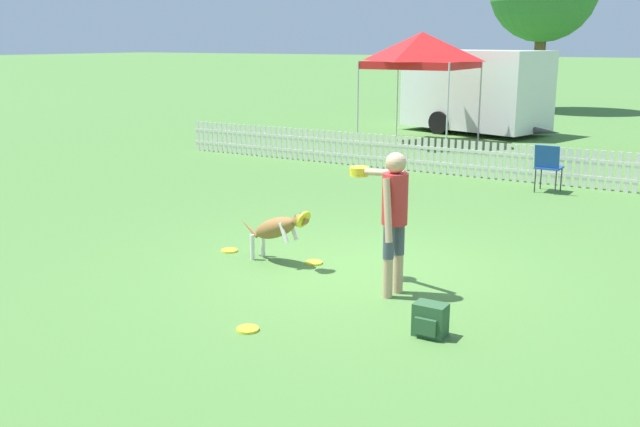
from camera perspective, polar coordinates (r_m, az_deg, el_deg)
name	(u,v)px	position (r m, az deg, el deg)	size (l,w,h in m)	color
ground_plane	(363,271)	(8.72, 3.43, -4.65)	(240.00, 240.00, 0.00)	#4C7A38
handler_person	(392,206)	(7.72, 5.76, 0.57)	(0.89, 0.77, 1.59)	tan
leaping_dog	(277,228)	(8.91, -3.48, -1.18)	(1.18, 0.40, 0.75)	olive
frisbee_near_handler	(248,329)	(7.04, -5.80, -9.19)	(0.22, 0.22, 0.02)	yellow
frisbee_near_dog	(314,263)	(9.00, -0.50, -3.95)	(0.22, 0.22, 0.02)	yellow
frisbee_midfield	(229,250)	(9.59, -7.26, -2.95)	(0.22, 0.22, 0.02)	yellow
backpack_on_grass	(430,320)	(6.91, 8.80, -8.42)	(0.31, 0.25, 0.32)	#2D5633
picket_fence	(515,163)	(14.69, 15.37, 3.93)	(16.41, 0.04, 0.74)	silver
folding_chair_blue_left	(548,164)	(13.73, 17.78, 3.80)	(0.46, 0.48, 0.89)	#333338
canopy_tent_secondary	(422,50)	(19.50, 8.16, 12.80)	(2.53, 2.53, 2.96)	silver
equipment_trailer	(476,90)	(22.25, 12.34, 9.65)	(5.05, 3.17, 2.45)	white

